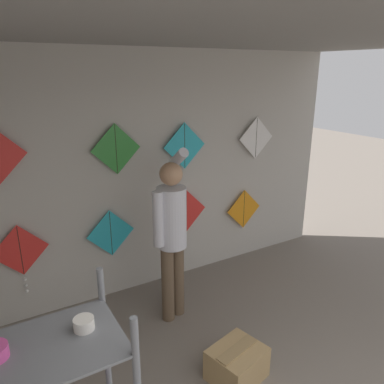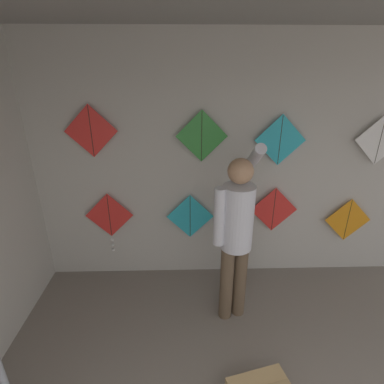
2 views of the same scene
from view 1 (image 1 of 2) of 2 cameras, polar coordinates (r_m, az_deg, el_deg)
The scene contains 11 objects.
back_panel at distance 4.39m, azimuth -6.78°, elevation 2.63°, with size 5.30×0.06×2.80m, color #BCB7AD.
ceiling_slab at distance 2.73m, azimuth 8.43°, elevation 23.27°, with size 5.30×4.24×0.04m, color gray.
shopkeeper at distance 3.82m, azimuth -3.16°, elevation -5.53°, with size 0.45×0.69×1.84m.
cardboard_box at distance 3.58m, azimuth 6.85°, elevation -24.51°, with size 0.53×0.48×0.30m.
kite_0 at distance 4.19m, azimuth -24.63°, elevation -8.58°, with size 0.55×0.04×0.76m.
kite_1 at distance 4.34m, azimuth -12.27°, elevation -6.15°, with size 0.55×0.01×0.55m.
kite_2 at distance 4.68m, azimuth -0.87°, elevation -2.91°, with size 0.55×0.01×0.55m.
kite_3 at distance 5.21m, azimuth 7.90°, elevation -2.60°, with size 0.55×0.01×0.55m.
kite_5 at distance 4.09m, azimuth -11.51°, elevation 6.41°, with size 0.55×0.01×0.55m.
kite_6 at distance 4.44m, azimuth -1.14°, elevation 7.03°, with size 0.55×0.01×0.55m.
kite_7 at distance 5.05m, azimuth 9.76°, elevation 8.13°, with size 0.55×0.01×0.55m.
Camera 1 is at (-1.68, -0.42, 2.57)m, focal length 35.00 mm.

